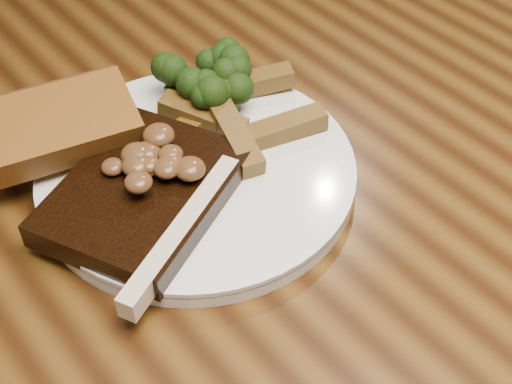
% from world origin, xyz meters
% --- Properties ---
extents(dining_table, '(1.60, 0.90, 0.75)m').
position_xyz_m(dining_table, '(0.00, 0.00, 0.66)').
color(dining_table, '#4C2F0F').
rests_on(dining_table, ground).
extents(chair_far, '(0.58, 0.58, 0.93)m').
position_xyz_m(chair_far, '(0.11, 0.61, 0.51)').
color(chair_far, black).
rests_on(chair_far, ground).
extents(plate, '(0.28, 0.28, 0.01)m').
position_xyz_m(plate, '(-0.02, 0.06, 0.76)').
color(plate, white).
rests_on(plate, dining_table).
extents(steak, '(0.19, 0.17, 0.02)m').
position_xyz_m(steak, '(-0.07, 0.05, 0.77)').
color(steak, black).
rests_on(steak, plate).
extents(steak_bone, '(0.14, 0.08, 0.02)m').
position_xyz_m(steak_bone, '(-0.07, -0.01, 0.77)').
color(steak_bone, beige).
rests_on(steak_bone, plate).
extents(mushroom_pile, '(0.07, 0.07, 0.03)m').
position_xyz_m(mushroom_pile, '(-0.06, 0.05, 0.80)').
color(mushroom_pile, brown).
rests_on(mushroom_pile, steak).
extents(garlic_bread, '(0.14, 0.09, 0.03)m').
position_xyz_m(garlic_bread, '(-0.10, 0.13, 0.78)').
color(garlic_bread, brown).
rests_on(garlic_bread, plate).
extents(potato_wedges, '(0.10, 0.10, 0.02)m').
position_xyz_m(potato_wedges, '(0.05, 0.07, 0.77)').
color(potato_wedges, brown).
rests_on(potato_wedges, plate).
extents(broccoli_cluster, '(0.08, 0.08, 0.04)m').
position_xyz_m(broccoli_cluster, '(0.03, 0.12, 0.78)').
color(broccoli_cluster, '#19350C').
rests_on(broccoli_cluster, plate).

